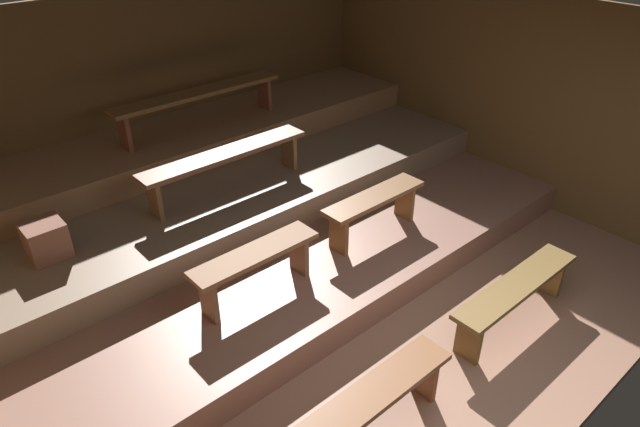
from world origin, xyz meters
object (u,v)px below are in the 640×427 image
(bench_lower_left, at_px, (255,262))
(bench_upper_center, at_px, (198,97))
(bench_floor_left, at_px, (365,407))
(wooden_crate_middle, at_px, (46,240))
(bench_lower_right, at_px, (374,204))
(bench_floor_right, at_px, (516,291))
(bench_middle_center, at_px, (226,159))

(bench_lower_left, height_order, bench_upper_center, bench_upper_center)
(bench_floor_left, bearing_deg, wooden_crate_middle, 110.40)
(bench_lower_left, distance_m, bench_lower_right, 1.51)
(bench_lower_left, bearing_deg, bench_floor_right, -42.69)
(bench_floor_right, xyz_separation_m, bench_middle_center, (-1.13, 2.92, 0.63))
(bench_floor_right, relative_size, bench_middle_center, 0.81)
(bench_floor_right, relative_size, wooden_crate_middle, 4.69)
(bench_lower_left, distance_m, bench_upper_center, 2.66)
(bench_floor_left, xyz_separation_m, bench_floor_right, (1.94, 0.00, 0.00))
(bench_floor_left, distance_m, bench_middle_center, 3.10)
(bench_floor_left, xyz_separation_m, bench_lower_left, (0.21, 1.59, 0.30))
(bench_upper_center, bearing_deg, bench_lower_left, -111.45)
(bench_floor_right, xyz_separation_m, bench_upper_center, (-0.79, 3.99, 0.95))
(bench_floor_left, bearing_deg, bench_upper_center, 73.86)
(bench_middle_center, bearing_deg, bench_upper_center, 72.07)
(bench_floor_left, height_order, bench_floor_right, same)
(bench_upper_center, bearing_deg, bench_middle_center, -107.93)
(bench_middle_center, xyz_separation_m, bench_upper_center, (0.35, 1.07, 0.32))
(bench_floor_left, xyz_separation_m, bench_lower_right, (1.73, 1.59, 0.30))
(wooden_crate_middle, bearing_deg, bench_floor_left, -69.60)
(bench_floor_right, height_order, wooden_crate_middle, wooden_crate_middle)
(bench_lower_left, bearing_deg, bench_floor_left, -97.62)
(bench_lower_left, distance_m, bench_middle_center, 1.50)
(bench_upper_center, bearing_deg, bench_lower_right, -76.58)
(bench_floor_left, xyz_separation_m, bench_middle_center, (0.81, 2.92, 0.63))
(bench_middle_center, bearing_deg, wooden_crate_middle, 178.74)
(bench_lower_right, distance_m, bench_middle_center, 1.65)
(bench_floor_right, bearing_deg, bench_floor_left, 180.00)
(bench_floor_right, xyz_separation_m, bench_lower_left, (-1.73, 1.59, 0.30))
(bench_floor_left, distance_m, bench_lower_left, 1.63)
(bench_floor_right, relative_size, bench_lower_left, 1.29)
(bench_floor_left, bearing_deg, bench_middle_center, 74.52)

